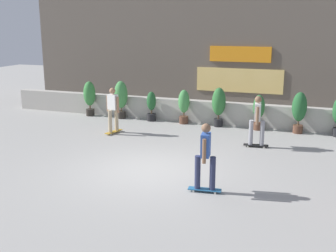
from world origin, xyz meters
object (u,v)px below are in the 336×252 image
skater_foreground (257,119)px  potted_plant_6 (299,109)px  potted_plant_3 (184,105)px  potted_plant_2 (151,105)px  potted_plant_5 (259,110)px  skater_far_left (113,108)px  potted_plant_4 (219,104)px  potted_plant_0 (90,96)px  potted_plant_1 (121,97)px  skater_far_right (205,155)px

skater_foreground → potted_plant_6: bearing=63.1°
potted_plant_3 → potted_plant_6: bearing=0.0°
potted_plant_2 → potted_plant_5: (4.39, -0.00, 0.10)m
potted_plant_5 → potted_plant_6: bearing=0.0°
potted_plant_6 → skater_far_left: skater_far_left is taller
potted_plant_4 → potted_plant_6: size_ratio=1.00×
potted_plant_3 → skater_far_left: (-1.96, -2.37, 0.16)m
potted_plant_2 → potted_plant_4: potted_plant_4 is taller
potted_plant_3 → potted_plant_5: size_ratio=1.02×
skater_far_left → skater_foreground: same height
potted_plant_0 → skater_foreground: skater_foreground is taller
potted_plant_2 → skater_foreground: (4.66, -2.34, 0.28)m
potted_plant_1 → potted_plant_6: (7.24, 0.00, -0.05)m
potted_plant_1 → skater_foreground: size_ratio=0.95×
skater_far_left → potted_plant_0: bearing=135.1°
skater_far_right → potted_plant_5: bearing=87.1°
potted_plant_5 → skater_far_left: (-4.94, -2.37, 0.18)m
potted_plant_3 → potted_plant_6: potted_plant_6 is taller
potted_plant_5 → skater_foreground: (0.27, -2.34, 0.18)m
skater_foreground → potted_plant_0: bearing=162.8°
potted_plant_1 → skater_far_left: (0.84, -2.37, -0.00)m
potted_plant_1 → potted_plant_5: potted_plant_1 is taller
potted_plant_3 → skater_far_right: size_ratio=0.81×
potted_plant_5 → potted_plant_6: size_ratio=0.88×
potted_plant_4 → potted_plant_5: (1.55, 0.00, -0.14)m
potted_plant_0 → potted_plant_6: bearing=0.0°
potted_plant_2 → skater_far_left: bearing=-103.0°
potted_plant_3 → skater_far_left: size_ratio=0.81×
potted_plant_0 → skater_far_right: skater_far_right is taller
potted_plant_2 → potted_plant_6: (5.85, -0.00, 0.23)m
potted_plant_2 → potted_plant_5: bearing=-0.0°
skater_foreground → potted_plant_2: bearing=153.3°
potted_plant_0 → potted_plant_6: (8.77, 0.00, 0.01)m
potted_plant_4 → skater_far_left: (-3.39, -2.37, 0.04)m
potted_plant_0 → skater_far_right: 9.56m
potted_plant_0 → skater_far_right: bearing=-43.2°
skater_foreground → potted_plant_1: bearing=158.8°
potted_plant_2 → potted_plant_4: 2.85m
potted_plant_4 → potted_plant_1: bearing=180.0°
potted_plant_1 → potted_plant_3: size_ratio=1.16×
potted_plant_2 → potted_plant_1: bearing=-180.0°
potted_plant_2 → skater_far_right: size_ratio=0.72×
skater_far_right → potted_plant_2: bearing=121.8°
potted_plant_0 → potted_plant_5: size_ratio=1.13×
potted_plant_4 → skater_far_left: skater_far_left is taller
potted_plant_1 → potted_plant_6: bearing=0.0°
potted_plant_0 → potted_plant_5: 7.31m
potted_plant_3 → potted_plant_5: potted_plant_3 is taller
potted_plant_3 → skater_far_left: bearing=-129.6°
potted_plant_0 → potted_plant_1: (1.53, 0.00, 0.06)m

